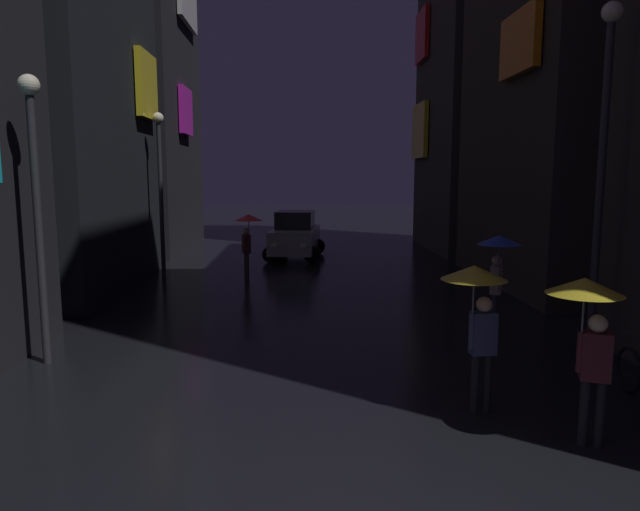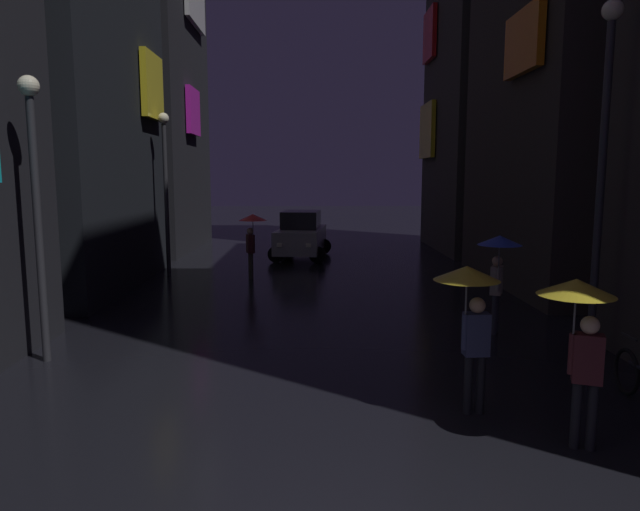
{
  "view_description": "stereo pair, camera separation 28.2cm",
  "coord_description": "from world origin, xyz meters",
  "views": [
    {
      "loc": [
        -0.5,
        -4.28,
        3.32
      ],
      "look_at": [
        0.0,
        8.29,
        1.57
      ],
      "focal_mm": 32.0,
      "sensor_mm": 36.0,
      "label": 1
    },
    {
      "loc": [
        -0.21,
        -4.29,
        3.32
      ],
      "look_at": [
        0.0,
        8.29,
        1.57
      ],
      "focal_mm": 32.0,
      "sensor_mm": 36.0,
      "label": 2
    }
  ],
  "objects": [
    {
      "name": "streetlamp_left_near",
      "position": [
        -5.0,
        5.77,
        3.18
      ],
      "size": [
        0.36,
        0.36,
        5.02
      ],
      "color": "#2D2D33",
      "rests_on": "ground"
    },
    {
      "name": "pedestrian_midstreet_left_yellow",
      "position": [
        1.97,
        3.31,
        1.67
      ],
      "size": [
        0.9,
        0.9,
        2.12
      ],
      "color": "black",
      "rests_on": "ground"
    },
    {
      "name": "pedestrian_foreground_left_red",
      "position": [
        -2.09,
        14.02,
        1.67
      ],
      "size": [
        0.9,
        0.9,
        2.12
      ],
      "color": "#38332D",
      "rests_on": "ground"
    },
    {
      "name": "streetlamp_left_far",
      "position": [
        -5.0,
        14.79,
        3.37
      ],
      "size": [
        0.36,
        0.36,
        5.38
      ],
      "color": "#2D2D33",
      "rests_on": "ground"
    },
    {
      "name": "streetlamp_right_near",
      "position": [
        5.0,
        5.91,
        3.89
      ],
      "size": [
        0.36,
        0.36,
        6.34
      ],
      "color": "#2D2D33",
      "rests_on": "ground"
    },
    {
      "name": "car_distant",
      "position": [
        -0.59,
        18.9,
        0.93
      ],
      "size": [
        2.57,
        4.29,
        1.92
      ],
      "color": "#99999E",
      "rests_on": "ground"
    },
    {
      "name": "pedestrian_near_crossing_yellow",
      "position": [
        3.0,
        2.28,
        1.67
      ],
      "size": [
        0.9,
        0.9,
        2.12
      ],
      "color": "black",
      "rests_on": "ground"
    },
    {
      "name": "pedestrian_foreground_right_blue",
      "position": [
        3.69,
        7.33,
        1.67
      ],
      "size": [
        0.9,
        0.9,
        2.12
      ],
      "color": "#2D2D38",
      "rests_on": "ground"
    }
  ]
}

